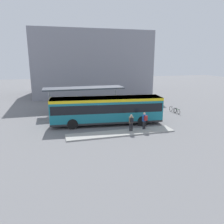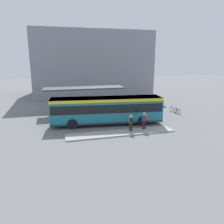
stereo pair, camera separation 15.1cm
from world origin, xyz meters
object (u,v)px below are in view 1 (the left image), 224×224
at_px(city_bus, 107,109).
at_px(pedestrian_companion, 145,120).
at_px(bicycle_green, 177,111).
at_px(bicycle_white, 173,110).
at_px(pedestrian_waiting, 131,122).
at_px(potted_planter_near_shelter, 61,113).

relative_size(city_bus, pedestrian_companion, 7.04).
relative_size(bicycle_green, bicycle_white, 0.92).
xyz_separation_m(city_bus, pedestrian_waiting, (1.66, -3.29, -0.68)).
relative_size(city_bus, bicycle_green, 7.87).
bearing_deg(pedestrian_companion, potted_planter_near_shelter, 28.76).
bearing_deg(pedestrian_waiting, pedestrian_companion, -77.71).
bearing_deg(pedestrian_companion, bicycle_white, -69.61).
relative_size(pedestrian_companion, bicycle_white, 1.03).
height_order(city_bus, bicycle_green, city_bus).
relative_size(bicycle_white, potted_planter_near_shelter, 1.27).
xyz_separation_m(pedestrian_waiting, pedestrian_companion, (1.49, 0.17, 0.04)).
bearing_deg(pedestrian_companion, bicycle_green, -74.10).
height_order(pedestrian_companion, bicycle_green, pedestrian_companion).
height_order(city_bus, pedestrian_companion, city_bus).
height_order(bicycle_green, bicycle_white, bicycle_white).
bearing_deg(potted_planter_near_shelter, pedestrian_waiting, -46.80).
relative_size(bicycle_green, potted_planter_near_shelter, 1.17).
bearing_deg(bicycle_green, pedestrian_companion, -48.52).
bearing_deg(bicycle_green, pedestrian_waiting, -52.80).
xyz_separation_m(pedestrian_waiting, potted_planter_near_shelter, (-6.43, 6.84, -0.39)).
bearing_deg(pedestrian_companion, pedestrian_waiting, 75.35).
relative_size(pedestrian_waiting, bicycle_green, 1.07).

